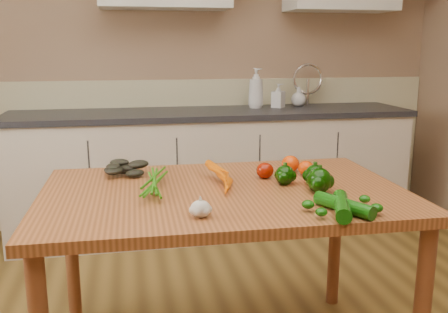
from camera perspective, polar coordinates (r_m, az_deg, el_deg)
name	(u,v)px	position (r m, az deg, el deg)	size (l,w,h in m)	color
room	(257,78)	(1.52, 3.84, 8.90)	(4.04, 5.04, 2.64)	olive
counter_run	(213,171)	(3.64, -1.24, -1.62)	(2.84, 0.64, 1.14)	beige
table	(224,210)	(2.04, -0.03, -6.10)	(1.47, 0.96, 0.78)	#A45B2F
soap_bottle_a	(256,88)	(3.70, 3.67, 7.81)	(0.11, 0.11, 0.29)	silver
soap_bottle_b	(278,96)	(3.74, 6.22, 6.94)	(0.08, 0.08, 0.18)	silver
soap_bottle_c	(299,97)	(3.86, 8.52, 6.80)	(0.11, 0.11, 0.14)	silver
carrot_bunch	(200,178)	(2.06, -2.77, -2.42)	(0.27, 0.21, 0.07)	#E46405
leafy_greens	(124,164)	(2.26, -11.34, -0.86)	(0.21, 0.19, 0.10)	black
garlic_bulb	(201,209)	(1.69, -2.70, -5.99)	(0.07, 0.07, 0.06)	beige
pepper_a	(285,175)	(2.09, 6.97, -2.12)	(0.08, 0.08, 0.08)	black
pepper_b	(315,175)	(2.10, 10.36, -2.11)	(0.09, 0.09, 0.09)	black
pepper_c	(319,180)	(2.00, 10.86, -2.70)	(0.10, 0.10, 0.10)	black
tomato_a	(265,171)	(2.18, 4.70, -1.61)	(0.08, 0.08, 0.07)	#821202
tomato_b	(290,164)	(2.32, 7.59, -0.80)	(0.08, 0.08, 0.07)	#DC3C05
tomato_c	(306,168)	(2.26, 9.34, -1.30)	(0.07, 0.07, 0.06)	#DC3C05
zucchini_a	(344,205)	(1.79, 13.55, -5.43)	(0.05, 0.05, 0.24)	#0B4407
zucchini_b	(342,206)	(1.77, 13.33, -5.54)	(0.06, 0.06, 0.23)	#0B4407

